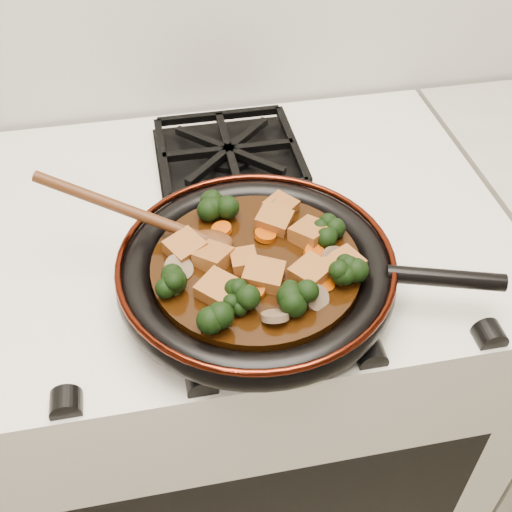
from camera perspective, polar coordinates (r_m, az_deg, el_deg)
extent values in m
cube|color=silver|center=(1.28, -0.78, -11.97)|extent=(0.76, 0.60, 0.90)
cylinder|color=black|center=(0.81, 0.00, -1.89)|extent=(0.32, 0.32, 0.01)
torus|color=black|center=(0.80, 0.00, -1.44)|extent=(0.35, 0.35, 0.04)
torus|color=#451409|center=(0.78, 0.00, -0.37)|extent=(0.34, 0.34, 0.01)
cylinder|color=black|center=(0.80, 16.52, -1.90)|extent=(0.14, 0.06, 0.02)
cylinder|color=black|center=(0.79, 0.00, -1.09)|extent=(0.26, 0.26, 0.02)
cube|color=brown|center=(0.83, 1.59, 3.12)|extent=(0.06, 0.06, 0.03)
cube|color=brown|center=(0.80, -6.33, 0.70)|extent=(0.06, 0.06, 0.03)
cube|color=brown|center=(0.78, -3.80, -0.15)|extent=(0.05, 0.06, 0.03)
cube|color=brown|center=(0.78, 7.81, -0.84)|extent=(0.05, 0.05, 0.03)
cube|color=brown|center=(0.76, 4.93, -1.58)|extent=(0.06, 0.06, 0.03)
cube|color=brown|center=(0.85, 2.20, 4.31)|extent=(0.05, 0.05, 0.02)
cube|color=brown|center=(0.76, 0.66, -1.77)|extent=(0.06, 0.06, 0.03)
cube|color=brown|center=(0.82, 4.86, 1.99)|extent=(0.06, 0.06, 0.03)
cube|color=brown|center=(0.78, -1.04, -0.50)|extent=(0.03, 0.04, 0.02)
cube|color=brown|center=(0.75, -3.35, -3.04)|extent=(0.06, 0.06, 0.03)
cylinder|color=#B13F04|center=(0.83, -3.07, 2.37)|extent=(0.03, 0.03, 0.01)
cylinder|color=#B13F04|center=(0.80, 5.20, 0.25)|extent=(0.03, 0.03, 0.02)
cylinder|color=#B13F04|center=(0.80, -4.49, 0.54)|extent=(0.03, 0.03, 0.02)
cylinder|color=#B13F04|center=(0.76, 6.00, -2.36)|extent=(0.03, 0.03, 0.02)
cylinder|color=#B13F04|center=(0.82, 0.83, 1.88)|extent=(0.03, 0.03, 0.01)
cylinder|color=#B13F04|center=(0.75, -0.19, -3.02)|extent=(0.03, 0.03, 0.02)
cylinder|color=brown|center=(0.85, 1.98, 4.05)|extent=(0.04, 0.04, 0.03)
cylinder|color=brown|center=(0.79, 6.93, -0.26)|extent=(0.04, 0.04, 0.03)
cylinder|color=brown|center=(0.74, 5.36, -3.74)|extent=(0.04, 0.04, 0.03)
cylinder|color=brown|center=(0.72, 1.72, -5.36)|extent=(0.03, 0.03, 0.02)
cylinder|color=brown|center=(0.78, -6.91, -1.10)|extent=(0.05, 0.05, 0.02)
ellipsoid|color=#4A250F|center=(0.81, -3.98, 1.31)|extent=(0.07, 0.06, 0.02)
cylinder|color=#4A250F|center=(0.82, -11.68, 4.13)|extent=(0.02, 0.02, 0.23)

